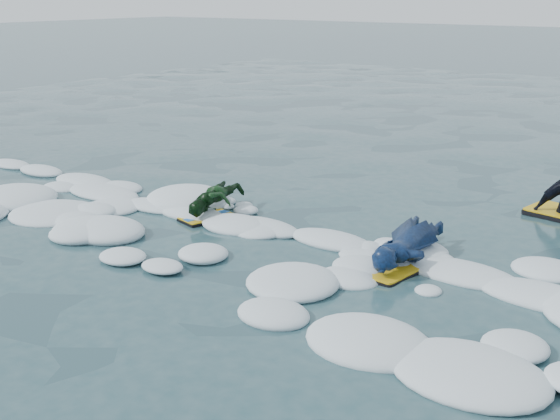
{
  "coord_description": "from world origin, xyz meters",
  "views": [
    {
      "loc": [
        4.78,
        -5.19,
        2.91
      ],
      "look_at": [
        -0.13,
        1.6,
        0.3
      ],
      "focal_mm": 45.0,
      "sensor_mm": 36.0,
      "label": 1
    }
  ],
  "objects": [
    {
      "name": "ground",
      "position": [
        0.0,
        0.0,
        0.0
      ],
      "size": [
        120.0,
        120.0,
        0.0
      ],
      "primitive_type": "plane",
      "color": "#172E37",
      "rests_on": "ground"
    },
    {
      "name": "foam_band",
      "position": [
        0.0,
        1.03,
        0.0
      ],
      "size": [
        12.0,
        3.1,
        0.3
      ],
      "primitive_type": null,
      "color": "white",
      "rests_on": "ground"
    },
    {
      "name": "prone_woman_unit",
      "position": [
        1.63,
        1.55,
        0.21
      ],
      "size": [
        0.76,
        1.64,
        0.41
      ],
      "rotation": [
        0.0,
        0.0,
        1.45
      ],
      "color": "black",
      "rests_on": "ground"
    },
    {
      "name": "prone_child_unit",
      "position": [
        -1.24,
        1.65,
        0.21
      ],
      "size": [
        0.69,
        1.16,
        0.41
      ],
      "rotation": [
        0.0,
        0.0,
        1.32
      ],
      "color": "black",
      "rests_on": "ground"
    }
  ]
}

